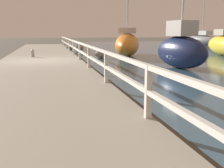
{
  "coord_description": "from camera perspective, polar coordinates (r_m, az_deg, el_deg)",
  "views": [
    {
      "loc": [
        0.36,
        -13.69,
        1.68
      ],
      "look_at": [
        2.8,
        -3.69,
        -0.38
      ],
      "focal_mm": 42.0,
      "sensor_mm": 36.0,
      "label": 1
    }
  ],
  "objects": [
    {
      "name": "boulder_water_edge",
      "position": [
        16.93,
        -2.47,
        6.54
      ],
      "size": [
        0.71,
        0.64,
        0.53
      ],
      "color": "gray",
      "rests_on": "ground"
    },
    {
      "name": "sailboat_navy",
      "position": [
        12.58,
        14.75,
        7.26
      ],
      "size": [
        1.82,
        3.46,
        5.67
      ],
      "rotation": [
        0.0,
        0.0,
        0.15
      ],
      "color": "#192347",
      "rests_on": "water_surface"
    },
    {
      "name": "dock_walkway",
      "position": [
        13.78,
        -15.18,
        4.46
      ],
      "size": [
        4.11,
        36.0,
        0.25
      ],
      "color": "gray",
      "rests_on": "ground"
    },
    {
      "name": "mooring_bollard",
      "position": [
        15.75,
        -16.86,
        6.45
      ],
      "size": [
        0.17,
        0.17,
        0.44
      ],
      "color": "gray",
      "rests_on": "dock_walkway"
    },
    {
      "name": "ground_plane",
      "position": [
        13.8,
        -15.16,
        3.95
      ],
      "size": [
        120.0,
        120.0,
        0.0
      ],
      "primitive_type": "plane",
      "color": "#4C473D"
    },
    {
      "name": "boulder_near_dock",
      "position": [
        23.76,
        -7.11,
        7.91
      ],
      "size": [
        0.79,
        0.71,
        0.59
      ],
      "color": "gray",
      "rests_on": "ground"
    },
    {
      "name": "sailboat_gray",
      "position": [
        34.05,
        18.99,
        9.16
      ],
      "size": [
        2.57,
        5.22,
        7.19
      ],
      "rotation": [
        0.0,
        0.0,
        0.23
      ],
      "color": "gray",
      "rests_on": "water_surface"
    },
    {
      "name": "sailboat_yellow",
      "position": [
        20.59,
        23.18,
        7.99
      ],
      "size": [
        2.6,
        5.3,
        8.36
      ],
      "rotation": [
        0.0,
        0.0,
        -0.26
      ],
      "color": "gold",
      "rests_on": "water_surface"
    },
    {
      "name": "railing",
      "position": [
        13.81,
        -7.14,
        7.89
      ],
      "size": [
        0.1,
        32.5,
        0.9
      ],
      "color": "silver",
      "rests_on": "dock_walkway"
    },
    {
      "name": "boulder_downstream",
      "position": [
        25.09,
        -9.05,
        7.73
      ],
      "size": [
        0.43,
        0.39,
        0.32
      ],
      "color": "#666056",
      "rests_on": "ground"
    },
    {
      "name": "sailboat_orange",
      "position": [
        18.26,
        3.35,
        8.68
      ],
      "size": [
        3.45,
        5.79,
        8.54
      ],
      "rotation": [
        0.0,
        0.0,
        -0.36
      ],
      "color": "orange",
      "rests_on": "water_surface"
    }
  ]
}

